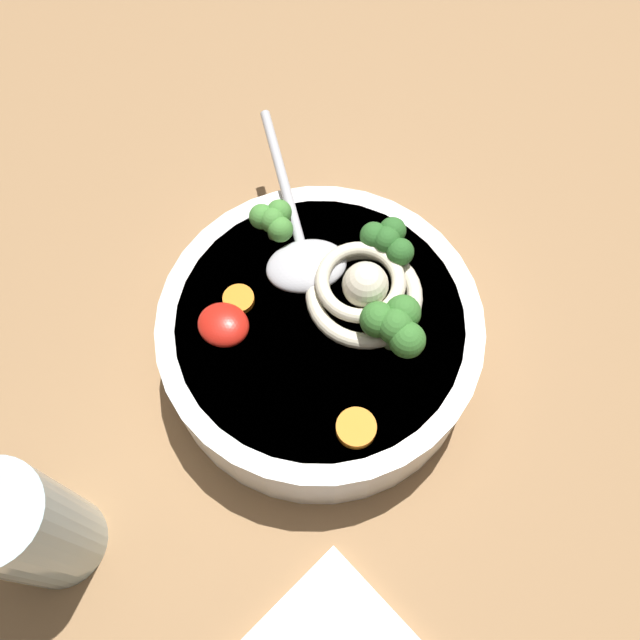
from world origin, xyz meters
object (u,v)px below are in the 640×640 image
at_px(noodle_pile, 363,289).
at_px(soup_spoon, 302,250).
at_px(soup_bowl, 320,338).
at_px(drinking_glass, 30,529).

xyz_separation_m(noodle_pile, soup_spoon, (0.06, -0.01, -0.00)).
distance_m(soup_bowl, noodle_pile, 0.06).
height_order(noodle_pile, drinking_glass, drinking_glass).
bearing_deg(noodle_pile, soup_bowl, 60.32).
bearing_deg(drinking_glass, soup_spoon, -101.59).
xyz_separation_m(soup_bowl, soup_spoon, (0.04, -0.04, 0.04)).
distance_m(noodle_pile, drinking_glass, 0.27).
xyz_separation_m(soup_spoon, drinking_glass, (0.05, 0.25, -0.01)).
bearing_deg(soup_spoon, drinking_glass, 125.76).
xyz_separation_m(soup_bowl, drinking_glass, (0.09, 0.21, 0.03)).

